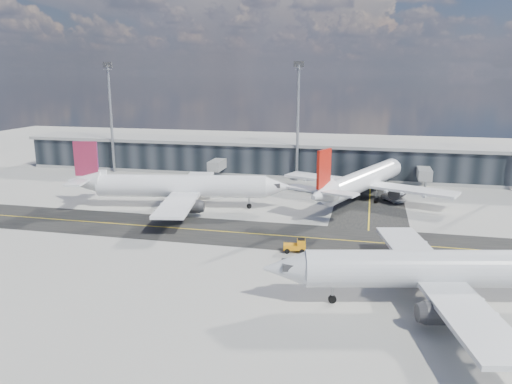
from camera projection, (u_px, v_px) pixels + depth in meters
ground at (252, 242)px, 79.15m from camera, size 300.00×300.00×0.00m
taxiway_lanes at (287, 224)px, 88.46m from camera, size 180.00×63.00×0.03m
terminal_concourse at (301, 160)px, 130.25m from camera, size 152.00×19.80×8.80m
floodlight_masts at (298, 117)px, 121.02m from camera, size 102.50×0.70×28.90m
airliner_af at (179, 186)px, 98.26m from camera, size 44.33×38.00×13.17m
airliner_redtail at (363, 180)px, 103.81m from camera, size 36.60×42.30×13.03m
airliner_near at (452, 269)px, 56.98m from camera, size 42.79×36.75×12.76m
baggage_tug at (297, 246)px, 74.29m from camera, size 3.51×2.18×2.06m
service_van at (394, 197)px, 104.10m from camera, size 5.55×6.26×1.61m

